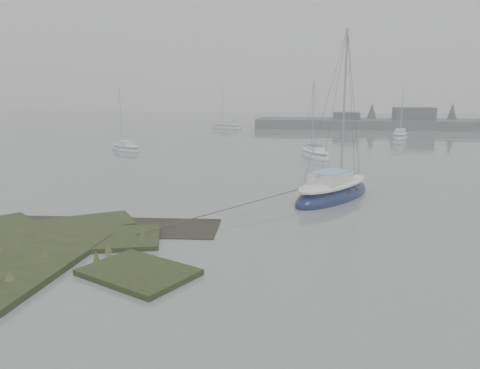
# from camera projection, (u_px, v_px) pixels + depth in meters

# --- Properties ---
(ground) EXTENTS (160.00, 160.00, 0.00)m
(ground) POSITION_uv_depth(u_px,v_px,m) (255.00, 153.00, 44.86)
(ground) COLOR slate
(ground) RESTS_ON ground
(far_shoreline) EXTENTS (60.00, 8.00, 4.15)m
(far_shoreline) POSITION_uv_depth(u_px,v_px,m) (459.00, 124.00, 70.97)
(far_shoreline) COLOR #4C4F51
(far_shoreline) RESTS_ON ground
(sailboat_main) EXTENTS (5.47, 7.29, 9.97)m
(sailboat_main) POSITION_uv_depth(u_px,v_px,m) (333.00, 193.00, 26.15)
(sailboat_main) COLOR #0D163B
(sailboat_main) RESTS_ON ground
(sailboat_white) EXTENTS (3.66, 5.37, 7.24)m
(sailboat_white) POSITION_uv_depth(u_px,v_px,m) (315.00, 155.00, 41.78)
(sailboat_white) COLOR silver
(sailboat_white) RESTS_ON ground
(sailboat_far_a) EXTENTS (4.70, 4.10, 6.67)m
(sailboat_far_a) POSITION_uv_depth(u_px,v_px,m) (125.00, 149.00, 46.18)
(sailboat_far_a) COLOR #9EA2A6
(sailboat_far_a) RESTS_ON ground
(sailboat_far_b) EXTENTS (2.85, 5.75, 7.76)m
(sailboat_far_b) POSITION_uv_depth(u_px,v_px,m) (400.00, 137.00, 57.89)
(sailboat_far_b) COLOR #A6AAAE
(sailboat_far_b) RESTS_ON ground
(sailboat_far_c) EXTENTS (5.87, 3.99, 7.92)m
(sailboat_far_c) POSITION_uv_depth(u_px,v_px,m) (226.00, 127.00, 72.03)
(sailboat_far_c) COLOR silver
(sailboat_far_c) RESTS_ON ground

